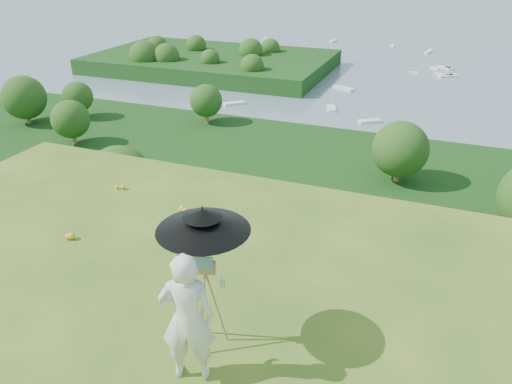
% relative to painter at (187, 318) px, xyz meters
% --- Properties ---
extents(forest_slope, '(140.00, 56.00, 22.00)m').
position_rel_painter_xyz_m(forest_slope, '(-0.99, 34.10, -29.93)').
color(forest_slope, '#12360E').
rests_on(forest_slope, bay_water).
extents(shoreline_tier, '(170.00, 28.00, 8.00)m').
position_rel_painter_xyz_m(shoreline_tier, '(-0.99, 74.10, -36.93)').
color(shoreline_tier, '#6C6156').
rests_on(shoreline_tier, bay_water).
extents(bay_water, '(700.00, 700.00, 0.00)m').
position_rel_painter_xyz_m(bay_water, '(-0.99, 239.10, -34.93)').
color(bay_water, slate).
rests_on(bay_water, ground).
extents(peninsula, '(90.00, 60.00, 12.00)m').
position_rel_painter_xyz_m(peninsula, '(-75.99, 154.10, -29.93)').
color(peninsula, '#12360E').
rests_on(peninsula, bay_water).
extents(slope_trees, '(110.00, 50.00, 6.00)m').
position_rel_painter_xyz_m(slope_trees, '(-0.99, 34.10, -15.93)').
color(slope_trees, '#1F4D17').
rests_on(slope_trees, forest_slope).
extents(harbor_town, '(110.00, 22.00, 5.00)m').
position_rel_painter_xyz_m(harbor_town, '(-0.99, 74.10, -30.43)').
color(harbor_town, silver).
rests_on(harbor_town, shoreline_tier).
extents(moored_boats, '(140.00, 140.00, 0.70)m').
position_rel_painter_xyz_m(moored_boats, '(-13.49, 160.10, -34.58)').
color(moored_boats, white).
rests_on(moored_boats, bay_water).
extents(painter, '(0.79, 0.66, 1.87)m').
position_rel_painter_xyz_m(painter, '(0.00, 0.00, 0.00)').
color(painter, white).
rests_on(painter, ground).
extents(field_easel, '(0.70, 0.70, 1.48)m').
position_rel_painter_xyz_m(field_easel, '(-0.05, 0.61, -0.19)').
color(field_easel, olive).
rests_on(field_easel, ground).
extents(sun_umbrella, '(1.59, 1.59, 0.95)m').
position_rel_painter_xyz_m(sun_umbrella, '(-0.05, 0.64, 0.76)').
color(sun_umbrella, black).
rests_on(sun_umbrella, field_easel).
extents(painter_cap, '(0.25, 0.26, 0.10)m').
position_rel_painter_xyz_m(painter_cap, '(0.00, 0.00, 0.88)').
color(painter_cap, '#CE717F').
rests_on(painter_cap, painter).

